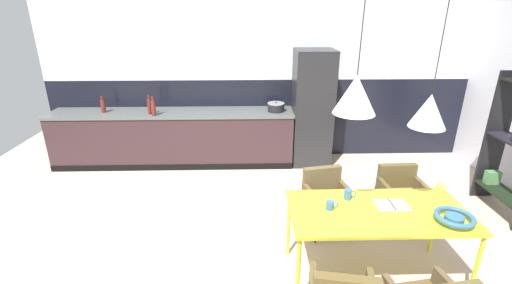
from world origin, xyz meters
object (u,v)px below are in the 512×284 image
(mug_tall_blue, at_px, (348,194))
(bottle_vinegar_dark, at_px, (103,106))
(dining_table, at_px, (378,215))
(pendant_lamp_over_table_near, at_px, (355,95))
(open_book, at_px, (392,205))
(mug_dark_espresso, at_px, (440,188))
(bottle_oil_tall, at_px, (153,108))
(armchair_near_window, at_px, (325,192))
(pendant_lamp_over_table_far, at_px, (429,111))
(refrigerator_column, at_px, (312,108))
(bottle_spice_small, at_px, (150,106))
(mug_glass_clear, at_px, (330,205))
(cooking_pot, at_px, (276,107))
(armchair_facing_counter, at_px, (400,188))
(fruit_bowl, at_px, (454,218))

(mug_tall_blue, xyz_separation_m, bottle_vinegar_dark, (-3.26, 2.56, 0.20))
(dining_table, distance_m, pendant_lamp_over_table_near, 1.17)
(mug_tall_blue, bearing_deg, pendant_lamp_over_table_near, -115.07)
(open_book, relative_size, pendant_lamp_over_table_near, 0.30)
(mug_dark_espresso, bearing_deg, bottle_oil_tall, 146.29)
(armchair_near_window, distance_m, open_book, 0.93)
(bottle_vinegar_dark, distance_m, pendant_lamp_over_table_far, 4.73)
(refrigerator_column, xyz_separation_m, pendant_lamp_over_table_near, (-0.19, -2.77, 0.90))
(bottle_spice_small, relative_size, pendant_lamp_over_table_near, 0.31)
(mug_dark_espresso, bearing_deg, mug_glass_clear, -166.05)
(armchair_near_window, distance_m, pendant_lamp_over_table_far, 1.57)
(cooking_pot, bearing_deg, refrigerator_column, 2.15)
(bottle_spice_small, distance_m, bottle_vinegar_dark, 0.78)
(cooking_pot, xyz_separation_m, pendant_lamp_over_table_near, (0.40, -2.75, 0.86))
(pendant_lamp_over_table_near, bearing_deg, dining_table, -0.07)
(bottle_spice_small, bearing_deg, pendant_lamp_over_table_near, -47.85)
(dining_table, distance_m, mug_glass_clear, 0.45)
(mug_tall_blue, relative_size, bottle_spice_small, 0.40)
(armchair_facing_counter, xyz_separation_m, mug_tall_blue, (-0.83, -0.67, 0.31))
(bottle_spice_small, bearing_deg, fruit_bowl, -40.96)
(armchair_near_window, distance_m, fruit_bowl, 1.40)
(armchair_facing_counter, xyz_separation_m, cooking_pot, (-1.33, 1.87, 0.47))
(refrigerator_column, distance_m, open_book, 2.72)
(mug_dark_espresso, bearing_deg, mug_tall_blue, -173.44)
(armchair_facing_counter, xyz_separation_m, fruit_bowl, (-0.03, -1.09, 0.31))
(refrigerator_column, height_order, bottle_vinegar_dark, refrigerator_column)
(mug_dark_espresso, distance_m, pendant_lamp_over_table_near, 1.51)
(mug_glass_clear, bearing_deg, bottle_spice_small, 131.01)
(mug_tall_blue, distance_m, bottle_spice_small, 3.50)
(fruit_bowl, distance_m, bottle_spice_small, 4.37)
(refrigerator_column, height_order, armchair_near_window, refrigerator_column)
(armchair_near_window, height_order, bottle_oil_tall, bottle_oil_tall)
(fruit_bowl, xyz_separation_m, pendant_lamp_over_table_far, (-0.25, 0.26, 0.88))
(bottle_vinegar_dark, distance_m, pendant_lamp_over_table_near, 4.28)
(mug_glass_clear, xyz_separation_m, cooking_pot, (-0.28, 2.73, 0.17))
(mug_dark_espresso, bearing_deg, pendant_lamp_over_table_near, -163.29)
(open_book, bearing_deg, bottle_vinegar_dark, 143.51)
(mug_dark_espresso, relative_size, bottle_spice_small, 0.40)
(mug_glass_clear, height_order, bottle_oil_tall, bottle_oil_tall)
(refrigerator_column, xyz_separation_m, dining_table, (0.13, -2.77, -0.23))
(mug_glass_clear, distance_m, bottle_vinegar_dark, 4.10)
(mug_glass_clear, bearing_deg, pendant_lamp_over_table_far, 1.74)
(mug_dark_espresso, bearing_deg, armchair_facing_counter, 102.43)
(fruit_bowl, bearing_deg, bottle_oil_tall, 139.20)
(fruit_bowl, xyz_separation_m, bottle_vinegar_dark, (-4.06, 2.98, 0.20))
(cooking_pot, height_order, bottle_vinegar_dark, bottle_vinegar_dark)
(pendant_lamp_over_table_near, bearing_deg, pendant_lamp_over_table_far, 4.31)
(refrigerator_column, height_order, bottle_spice_small, refrigerator_column)
(fruit_bowl, relative_size, mug_glass_clear, 2.93)
(mug_dark_espresso, height_order, pendant_lamp_over_table_near, pendant_lamp_over_table_near)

